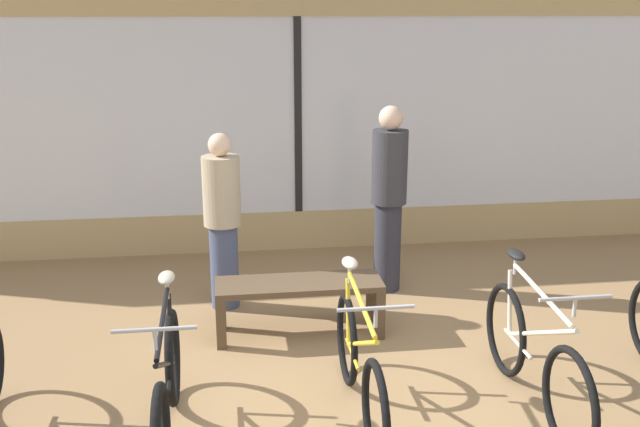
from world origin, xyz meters
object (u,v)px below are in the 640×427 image
object	(u,v)px
bicycle_left	(167,390)
customer_by_window	(389,195)
bicycle_center	(359,367)
display_bench	(299,291)
bicycle_right	(534,356)
customer_near_rack	(223,218)

from	to	relation	value
bicycle_left	customer_by_window	world-z (taller)	customer_by_window
bicycle_center	customer_by_window	world-z (taller)	customer_by_window
display_bench	customer_by_window	distance (m)	1.43
bicycle_center	display_bench	distance (m)	1.36
bicycle_left	bicycle_center	world-z (taller)	same
bicycle_left	bicycle_center	distance (m)	1.26
bicycle_left	customer_by_window	size ratio (longest dim) A/B	0.94
display_bench	customer_by_window	world-z (taller)	customer_by_window
bicycle_center	bicycle_right	bearing A→B (deg)	-1.48
bicycle_right	customer_near_rack	world-z (taller)	customer_near_rack
display_bench	bicycle_right	bearing A→B (deg)	-42.71
bicycle_left	display_bench	xyz separation A→B (m)	(0.99, 1.45, 0.02)
bicycle_center	customer_by_window	bearing A→B (deg)	72.63
bicycle_right	bicycle_left	bearing A→B (deg)	-177.94
display_bench	bicycle_left	bearing A→B (deg)	-124.26
bicycle_center	bicycle_right	world-z (taller)	bicycle_right
bicycle_left	customer_by_window	bearing A→B (deg)	50.21
customer_near_rack	customer_by_window	bearing A→B (deg)	7.64
customer_by_window	display_bench	bearing A→B (deg)	-137.19
bicycle_right	customer_by_window	xyz separation A→B (m)	(-0.52, 2.26, 0.57)
bicycle_center	customer_near_rack	distance (m)	2.25
bicycle_center	customer_by_window	distance (m)	2.41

